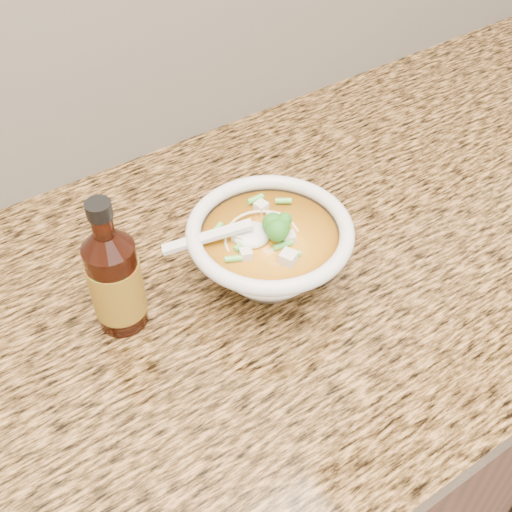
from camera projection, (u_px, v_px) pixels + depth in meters
cabinet at (179, 497)px, 1.10m from camera, size 4.00×0.65×0.86m
counter_slab at (147, 338)px, 0.78m from camera, size 4.00×0.68×0.04m
soup_bowl at (269, 252)px, 0.78m from camera, size 0.22×0.20×0.11m
hot_sauce_bottle at (115, 280)px, 0.72m from camera, size 0.08×0.08×0.18m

